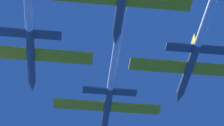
# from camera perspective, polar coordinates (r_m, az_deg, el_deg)

# --- Properties ---
(jet_lead) EXTENTS (20.41, 54.94, 3.38)m
(jet_lead) POSITION_cam_1_polar(r_m,az_deg,el_deg) (71.93, 0.40, 0.60)
(jet_lead) COLOR #4C5660
(jet_right_wing) EXTENTS (20.41, 56.53, 3.38)m
(jet_right_wing) POSITION_cam_1_polar(r_m,az_deg,el_deg) (64.24, 13.22, 7.81)
(jet_right_wing) COLOR #4C5660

